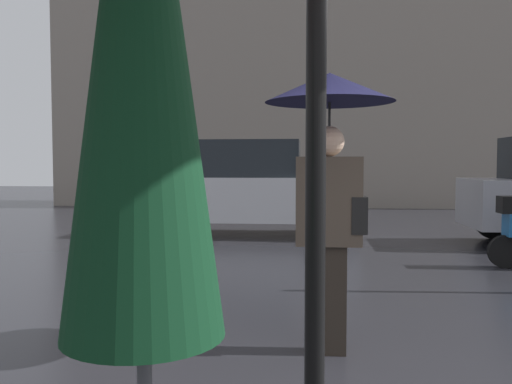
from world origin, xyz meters
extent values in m
cylinder|color=black|center=(-0.55, -0.64, 1.35)|extent=(0.07, 0.07, 2.69)
cone|color=#0F381E|center=(-0.95, -1.27, 1.79)|extent=(0.38, 0.38, 1.45)
cube|color=#2A241E|center=(-0.42, 1.66, 0.42)|extent=(0.28, 0.18, 0.84)
cube|color=#473D33|center=(-0.42, 1.66, 1.18)|extent=(0.50, 0.23, 0.68)
sphere|color=beige|center=(-0.42, 1.66, 1.63)|extent=(0.23, 0.23, 0.23)
cube|color=black|center=(-0.20, 1.66, 1.08)|extent=(0.12, 0.24, 0.28)
cylinder|color=black|center=(-0.42, 1.66, 1.78)|extent=(0.02, 0.02, 0.30)
cone|color=black|center=(-0.42, 1.66, 2.04)|extent=(0.99, 0.99, 0.22)
cylinder|color=black|center=(2.15, 5.29, 0.23)|extent=(0.46, 0.09, 0.46)
cube|color=black|center=(2.20, 5.29, 0.89)|extent=(0.28, 0.28, 0.24)
cube|color=silver|center=(-1.73, 8.33, 0.76)|extent=(4.21, 1.64, 0.87)
cube|color=black|center=(-1.94, 8.33, 1.56)|extent=(2.32, 1.51, 0.73)
cylinder|color=black|center=(-0.36, 9.15, 0.33)|extent=(0.65, 0.18, 0.65)
cylinder|color=black|center=(-0.36, 7.51, 0.33)|extent=(0.65, 0.18, 0.65)
cylinder|color=black|center=(-3.10, 9.15, 0.33)|extent=(0.65, 0.18, 0.65)
cylinder|color=black|center=(-3.10, 7.51, 0.33)|extent=(0.65, 0.18, 0.65)
cylinder|color=black|center=(2.97, 8.23, 0.34)|extent=(0.68, 0.18, 0.68)
camera|label=1|loc=(-0.56, -2.47, 1.47)|focal=37.59mm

